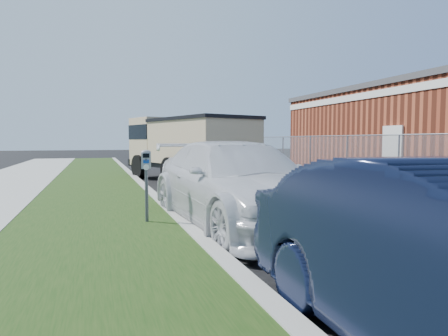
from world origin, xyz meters
name	(u,v)px	position (x,y,z in m)	size (l,w,h in m)	color
ground	(302,217)	(0.00, 0.00, 0.00)	(120.00, 120.00, 0.00)	black
streetside	(24,213)	(-5.57, 2.00, 0.07)	(6.12, 50.00, 0.15)	gray
chainlink_fence	(347,148)	(6.00, 7.00, 1.26)	(0.06, 30.06, 30.00)	slate
brick_building	(440,130)	(12.00, 8.00, 2.13)	(9.20, 14.20, 4.17)	maroon
parking_meter	(146,170)	(-3.23, -0.06, 1.08)	(0.20, 0.14, 1.32)	#3F4247
white_wagon	(237,183)	(-1.53, -0.21, 0.80)	(2.24, 5.50, 1.60)	silver
dump_truck	(186,145)	(-0.67, 8.02, 1.43)	(4.26, 6.91, 2.55)	black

